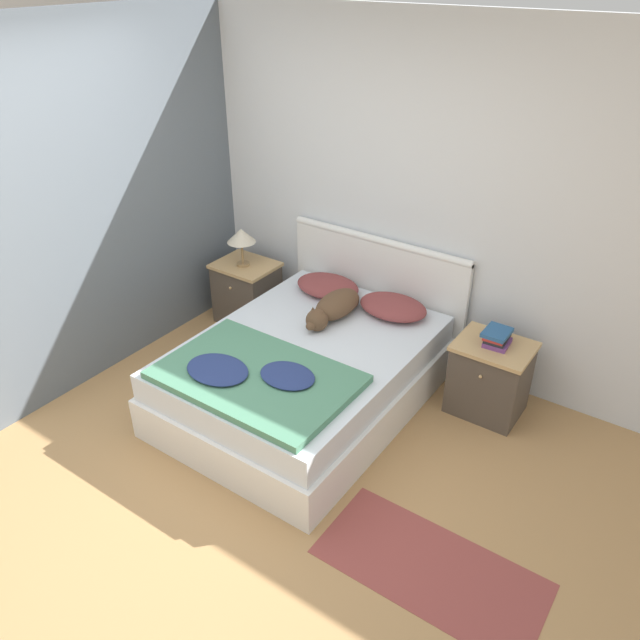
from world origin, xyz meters
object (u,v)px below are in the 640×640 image
object	(u,v)px
bed	(305,374)
dog	(334,307)
pillow_left	(328,286)
book_stack	(497,337)
pillow_right	(393,307)
nightstand_right	(489,378)
nightstand_left	(247,292)
table_lamp	(241,237)

from	to	relation	value
bed	dog	size ratio (longest dim) A/B	2.87
pillow_left	book_stack	xyz separation A→B (m)	(1.40, -0.03, 0.04)
pillow_right	book_stack	distance (m)	0.81
bed	dog	xyz separation A→B (m)	(-0.04, 0.43, 0.34)
nightstand_right	book_stack	distance (m)	0.32
nightstand_left	table_lamp	distance (m)	0.53
dog	nightstand_right	bearing A→B (deg)	12.04
nightstand_right	pillow_right	bearing A→B (deg)	176.34
dog	table_lamp	xyz separation A→B (m)	(-1.07, 0.22, 0.22)
bed	table_lamp	size ratio (longest dim) A/B	5.89
pillow_right	dog	distance (m)	0.44
nightstand_left	pillow_left	size ratio (longest dim) A/B	1.05
table_lamp	nightstand_left	bearing A→B (deg)	90.00
pillow_right	book_stack	bearing A→B (deg)	-2.40
nightstand_left	pillow_right	xyz separation A→B (m)	(1.40, 0.05, 0.28)
pillow_left	dog	size ratio (longest dim) A/B	0.78
nightstand_right	table_lamp	world-z (taller)	table_lamp
bed	table_lamp	bearing A→B (deg)	149.78
bed	book_stack	bearing A→B (deg)	31.89
nightstand_left	pillow_right	size ratio (longest dim) A/B	1.05
pillow_left	pillow_right	distance (m)	0.59
nightstand_left	nightstand_right	bearing A→B (deg)	0.00
bed	pillow_right	world-z (taller)	pillow_right
nightstand_right	pillow_right	xyz separation A→B (m)	(-0.81, 0.05, 0.28)
nightstand_left	pillow_right	world-z (taller)	pillow_right
nightstand_right	table_lamp	size ratio (longest dim) A/B	1.68
bed	dog	distance (m)	0.54
bed	pillow_left	world-z (taller)	pillow_left
dog	table_lamp	world-z (taller)	table_lamp
bed	book_stack	distance (m)	1.35
pillow_right	book_stack	xyz separation A→B (m)	(0.81, -0.03, 0.04)
bed	dog	bearing A→B (deg)	95.13
nightstand_left	nightstand_right	distance (m)	2.21
nightstand_right	pillow_left	world-z (taller)	pillow_left
nightstand_right	dog	distance (m)	1.21
dog	pillow_left	bearing A→B (deg)	130.77
pillow_left	nightstand_right	bearing A→B (deg)	-2.13
bed	pillow_left	size ratio (longest dim) A/B	3.68
nightstand_left	book_stack	xyz separation A→B (m)	(2.21, 0.02, 0.32)
nightstand_left	pillow_left	distance (m)	0.86
dog	nightstand_left	bearing A→B (deg)	167.12
pillow_left	nightstand_left	bearing A→B (deg)	-176.34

